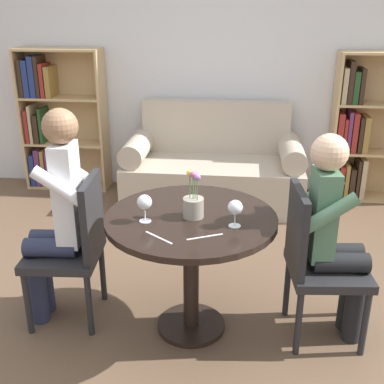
{
  "coord_description": "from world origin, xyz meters",
  "views": [
    {
      "loc": [
        0.26,
        -2.36,
        1.81
      ],
      "look_at": [
        0.0,
        0.05,
        0.85
      ],
      "focal_mm": 45.0,
      "sensor_mm": 36.0,
      "label": 1
    }
  ],
  "objects_px": {
    "bookshelf_left": "(55,119)",
    "wine_glass_left": "(145,203)",
    "person_left": "(56,216)",
    "wine_glass_right": "(235,208)",
    "couch": "(213,170)",
    "chair_right": "(316,259)",
    "person_right": "(335,236)",
    "chair_left": "(75,244)",
    "flower_vase": "(193,204)",
    "bookshelf_right": "(364,133)"
  },
  "relations": [
    {
      "from": "chair_left",
      "to": "flower_vase",
      "type": "bearing_deg",
      "value": 81.8
    },
    {
      "from": "wine_glass_left",
      "to": "bookshelf_right",
      "type": "bearing_deg",
      "value": 54.83
    },
    {
      "from": "bookshelf_right",
      "to": "person_left",
      "type": "distance_m",
      "value": 3.09
    },
    {
      "from": "person_left",
      "to": "wine_glass_left",
      "type": "xyz_separation_m",
      "value": [
        0.54,
        -0.13,
        0.16
      ]
    },
    {
      "from": "bookshelf_left",
      "to": "person_left",
      "type": "distance_m",
      "value": 2.36
    },
    {
      "from": "bookshelf_left",
      "to": "wine_glass_left",
      "type": "distance_m",
      "value": 2.71
    },
    {
      "from": "couch",
      "to": "flower_vase",
      "type": "relative_size",
      "value": 6.21
    },
    {
      "from": "couch",
      "to": "wine_glass_right",
      "type": "xyz_separation_m",
      "value": [
        0.24,
        -2.07,
        0.52
      ]
    },
    {
      "from": "bookshelf_right",
      "to": "flower_vase",
      "type": "xyz_separation_m",
      "value": [
        -1.39,
        -2.24,
        0.16
      ]
    },
    {
      "from": "wine_glass_left",
      "to": "flower_vase",
      "type": "relative_size",
      "value": 0.57
    },
    {
      "from": "chair_left",
      "to": "person_right",
      "type": "bearing_deg",
      "value": 85.8
    },
    {
      "from": "bookshelf_left",
      "to": "person_left",
      "type": "bearing_deg",
      "value": -68.83
    },
    {
      "from": "wine_glass_left",
      "to": "flower_vase",
      "type": "bearing_deg",
      "value": 18.71
    },
    {
      "from": "person_right",
      "to": "flower_vase",
      "type": "height_order",
      "value": "person_right"
    },
    {
      "from": "chair_right",
      "to": "flower_vase",
      "type": "distance_m",
      "value": 0.74
    },
    {
      "from": "chair_left",
      "to": "bookshelf_right",
      "type": "bearing_deg",
      "value": 132.5
    },
    {
      "from": "couch",
      "to": "chair_right",
      "type": "relative_size",
      "value": 1.83
    },
    {
      "from": "couch",
      "to": "wine_glass_right",
      "type": "bearing_deg",
      "value": -83.43
    },
    {
      "from": "couch",
      "to": "chair_right",
      "type": "distance_m",
      "value": 2.07
    },
    {
      "from": "bookshelf_right",
      "to": "chair_right",
      "type": "bearing_deg",
      "value": -107.94
    },
    {
      "from": "chair_right",
      "to": "person_left",
      "type": "xyz_separation_m",
      "value": [
        -1.46,
        0.02,
        0.18
      ]
    },
    {
      "from": "chair_right",
      "to": "wine_glass_right",
      "type": "xyz_separation_m",
      "value": [
        -0.45,
        -0.12,
        0.34
      ]
    },
    {
      "from": "couch",
      "to": "wine_glass_left",
      "type": "xyz_separation_m",
      "value": [
        -0.23,
        -2.06,
        0.52
      ]
    },
    {
      "from": "chair_right",
      "to": "wine_glass_left",
      "type": "xyz_separation_m",
      "value": [
        -0.92,
        -0.11,
        0.34
      ]
    },
    {
      "from": "chair_right",
      "to": "person_right",
      "type": "bearing_deg",
      "value": -86.59
    },
    {
      "from": "person_left",
      "to": "chair_left",
      "type": "bearing_deg",
      "value": 92.55
    },
    {
      "from": "couch",
      "to": "wine_glass_left",
      "type": "distance_m",
      "value": 2.14
    },
    {
      "from": "chair_left",
      "to": "wine_glass_right",
      "type": "height_order",
      "value": "chair_left"
    },
    {
      "from": "wine_glass_right",
      "to": "couch",
      "type": "bearing_deg",
      "value": 96.57
    },
    {
      "from": "chair_right",
      "to": "flower_vase",
      "type": "relative_size",
      "value": 3.4
    },
    {
      "from": "bookshelf_left",
      "to": "wine_glass_right",
      "type": "bearing_deg",
      "value": -51.38
    },
    {
      "from": "bookshelf_right",
      "to": "wine_glass_left",
      "type": "xyz_separation_m",
      "value": [
        -1.64,
        -2.32,
        0.19
      ]
    },
    {
      "from": "person_right",
      "to": "wine_glass_left",
      "type": "distance_m",
      "value": 1.04
    },
    {
      "from": "wine_glass_left",
      "to": "wine_glass_right",
      "type": "xyz_separation_m",
      "value": [
        0.47,
        -0.01,
        -0.0
      ]
    },
    {
      "from": "wine_glass_left",
      "to": "person_left",
      "type": "bearing_deg",
      "value": 166.67
    },
    {
      "from": "person_left",
      "to": "wine_glass_left",
      "type": "height_order",
      "value": "person_left"
    },
    {
      "from": "chair_left",
      "to": "wine_glass_right",
      "type": "xyz_separation_m",
      "value": [
        0.93,
        -0.15,
        0.34
      ]
    },
    {
      "from": "chair_left",
      "to": "person_right",
      "type": "height_order",
      "value": "person_right"
    },
    {
      "from": "wine_glass_right",
      "to": "flower_vase",
      "type": "distance_m",
      "value": 0.24
    },
    {
      "from": "chair_right",
      "to": "person_right",
      "type": "distance_m",
      "value": 0.17
    },
    {
      "from": "person_right",
      "to": "bookshelf_left",
      "type": "bearing_deg",
      "value": 42.31
    },
    {
      "from": "bookshelf_left",
      "to": "wine_glass_left",
      "type": "bearing_deg",
      "value": -59.08
    },
    {
      "from": "bookshelf_left",
      "to": "chair_right",
      "type": "distance_m",
      "value": 3.21
    },
    {
      "from": "person_left",
      "to": "person_right",
      "type": "relative_size",
      "value": 1.08
    },
    {
      "from": "person_right",
      "to": "flower_vase",
      "type": "distance_m",
      "value": 0.79
    },
    {
      "from": "wine_glass_right",
      "to": "wine_glass_left",
      "type": "bearing_deg",
      "value": 178.88
    },
    {
      "from": "couch",
      "to": "bookshelf_right",
      "type": "bearing_deg",
      "value": 10.72
    },
    {
      "from": "bookshelf_left",
      "to": "bookshelf_right",
      "type": "bearing_deg",
      "value": -0.03
    },
    {
      "from": "chair_left",
      "to": "person_left",
      "type": "distance_m",
      "value": 0.2
    },
    {
      "from": "chair_left",
      "to": "person_right",
      "type": "distance_m",
      "value": 1.47
    }
  ]
}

